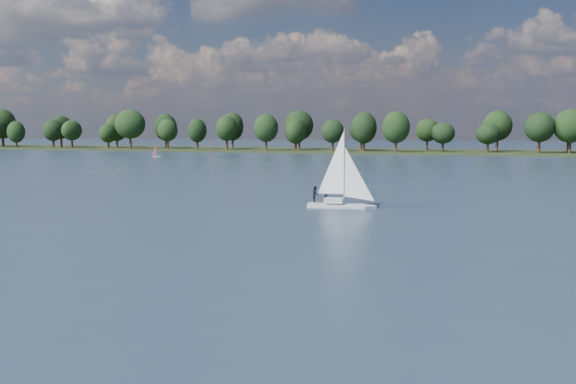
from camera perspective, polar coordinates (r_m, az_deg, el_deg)
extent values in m
plane|color=#233342|center=(120.94, 9.32, 1.52)|extent=(700.00, 700.00, 0.00)
cube|color=black|center=(232.02, 13.85, 3.40)|extent=(660.00, 40.00, 1.50)
cube|color=silver|center=(70.17, 4.49, -1.39)|extent=(7.02, 2.83, 0.80)
cube|color=silver|center=(70.07, 4.49, -0.74)|extent=(2.15, 1.47, 0.50)
cylinder|color=#AFB0B6|center=(69.75, 4.52, 2.33)|extent=(0.12, 0.12, 8.02)
imported|color=black|center=(70.68, 3.40, -0.18)|extent=(0.42, 0.63, 1.73)
imported|color=black|center=(70.46, 2.46, -0.19)|extent=(0.79, 0.94, 1.73)
cube|color=silver|center=(199.22, -11.62, 3.09)|extent=(2.69, 2.20, 0.41)
cylinder|color=silver|center=(199.14, -11.63, 3.68)|extent=(0.07, 0.07, 3.64)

